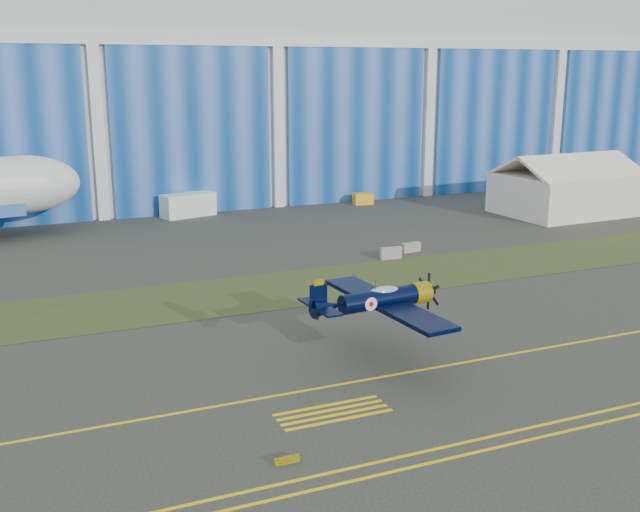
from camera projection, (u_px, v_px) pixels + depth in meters
name	position (u px, v px, depth m)	size (l,w,h in m)	color
ground	(518.00, 321.00, 52.86)	(260.00, 260.00, 0.00)	#373831
grass_median	(418.00, 273.00, 65.34)	(260.00, 10.00, 0.02)	#475128
hangar	(227.00, 85.00, 113.26)	(220.00, 45.70, 30.00)	silver
taxiway_centreline	(567.00, 344.00, 48.39)	(200.00, 0.20, 0.02)	yellow
hold_short_ladder	(333.00, 412.00, 38.77)	(6.00, 2.40, 0.02)	yellow
guard_board_left	(287.00, 460.00, 33.73)	(1.20, 0.15, 0.35)	yellow
warbird	(379.00, 299.00, 44.77)	(10.54, 12.37, 3.45)	black
tent	(567.00, 183.00, 91.40)	(16.44, 12.37, 7.40)	white
shipping_container	(188.00, 205.00, 90.07)	(6.40, 2.56, 2.77)	silver
tug	(363.00, 199.00, 98.23)	(2.50, 1.56, 1.46)	#FFAD21
barrier_a	(391.00, 252.00, 70.86)	(2.00, 0.60, 0.90)	#9B9B93
barrier_b	(391.00, 254.00, 70.01)	(2.00, 0.60, 0.90)	#978A98
barrier_c	(411.00, 247.00, 72.72)	(2.00, 0.60, 0.90)	gray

